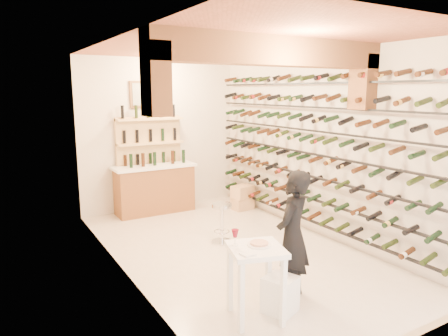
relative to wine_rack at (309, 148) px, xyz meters
name	(u,v)px	position (x,y,z in m)	size (l,w,h in m)	color
ground	(233,250)	(-1.53, 0.00, -1.55)	(6.00, 6.00, 0.00)	beige
room_shell	(243,110)	(-1.53, -0.26, 0.70)	(3.52, 6.02, 3.21)	beige
wine_rack	(309,148)	(0.00, 0.00, 0.00)	(0.32, 5.70, 2.56)	black
back_counter	(155,188)	(-1.83, 2.65, -1.02)	(1.70, 0.62, 1.29)	brown
back_shelving	(150,156)	(-1.83, 2.89, -0.38)	(1.40, 0.31, 2.73)	tan
tasting_table	(256,260)	(-2.38, -1.83, -0.86)	(0.73, 0.73, 1.02)	white
white_stool	(280,294)	(-2.05, -1.87, -1.34)	(0.34, 0.34, 0.42)	white
person	(292,236)	(-1.74, -1.68, -0.74)	(0.59, 0.39, 1.61)	black
chrome_barstool	(222,220)	(-1.51, 0.40, -1.16)	(0.35, 0.35, 0.68)	silver
crate_lower	(242,203)	(-0.13, 1.90, -1.42)	(0.44, 0.30, 0.26)	tan
crate_upper	(242,192)	(-0.13, 1.90, -1.16)	(0.45, 0.31, 0.26)	tan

